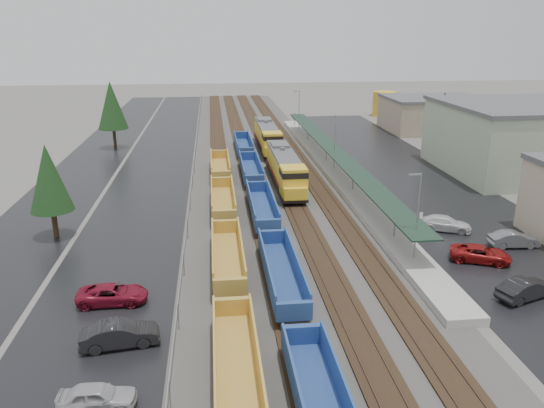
{
  "coord_description": "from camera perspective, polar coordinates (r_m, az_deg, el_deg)",
  "views": [
    {
      "loc": [
        -6.86,
        -19.03,
        18.84
      ],
      "look_at": [
        -1.11,
        31.63,
        2.0
      ],
      "focal_mm": 35.0,
      "sensor_mm": 36.0,
      "label": 1
    }
  ],
  "objects": [
    {
      "name": "well_string_blue",
      "position": [
        48.12,
        -0.22,
        -3.35
      ],
      "size": [
        2.45,
        92.61,
        2.17
      ],
      "color": "navy",
      "rests_on": "ground"
    },
    {
      "name": "distant_hills",
      "position": [
        236.2,
        6.36,
        13.6
      ],
      "size": [
        301.0,
        140.0,
        25.2
      ],
      "color": "#4D5945",
      "rests_on": "ground"
    },
    {
      "name": "tree_west_far",
      "position": [
        91.24,
        -16.88,
        10.13
      ],
      "size": [
        4.84,
        4.84,
        11.0
      ],
      "color": "#332316",
      "rests_on": "ground"
    },
    {
      "name": "parked_car_west_b",
      "position": [
        35.22,
        -16.05,
        -13.34
      ],
      "size": [
        2.38,
        5.05,
        1.6
      ],
      "primitive_type": "imported",
      "rotation": [
        0.0,
        0.0,
        1.72
      ],
      "color": "black",
      "rests_on": "ground"
    },
    {
      "name": "locomotive_lead",
      "position": [
        66.18,
        1.43,
        3.81
      ],
      "size": [
        2.9,
        19.1,
        4.32
      ],
      "color": "black",
      "rests_on": "ground"
    },
    {
      "name": "parked_car_west_a",
      "position": [
        30.65,
        -18.29,
        -19.11
      ],
      "size": [
        1.67,
        4.07,
        1.38
      ],
      "primitive_type": "imported",
      "rotation": [
        0.0,
        0.0,
        1.56
      ],
      "color": "#AFAEB3",
      "rests_on": "ground"
    },
    {
      "name": "parked_car_east_b",
      "position": [
        48.56,
        21.53,
        -5.01
      ],
      "size": [
        4.05,
        5.51,
        1.39
      ],
      "primitive_type": "imported",
      "rotation": [
        0.0,
        0.0,
        1.18
      ],
      "color": "maroon",
      "rests_on": "ground"
    },
    {
      "name": "tree_west_near",
      "position": [
        52.94,
        -22.89,
        2.58
      ],
      "size": [
        3.96,
        3.96,
        9.0
      ],
      "color": "#332316",
      "rests_on": "ground"
    },
    {
      "name": "parked_car_east_c",
      "position": [
        54.69,
        18.12,
        -2.01
      ],
      "size": [
        3.8,
        5.37,
        1.44
      ],
      "primitive_type": "imported",
      "rotation": [
        0.0,
        0.0,
        1.17
      ],
      "color": "silver",
      "rests_on": "ground"
    },
    {
      "name": "well_string_yellow",
      "position": [
        43.76,
        -4.81,
        -5.69
      ],
      "size": [
        2.48,
        72.93,
        2.2
      ],
      "color": "#B79032",
      "rests_on": "ground"
    },
    {
      "name": "parked_car_east_a",
      "position": [
        43.44,
        25.61,
        -8.24
      ],
      "size": [
        3.16,
        4.96,
        1.54
      ],
      "primitive_type": "imported",
      "rotation": [
        0.0,
        0.0,
        1.93
      ],
      "color": "black",
      "rests_on": "ground"
    },
    {
      "name": "parked_car_east_e",
      "position": [
        52.85,
        24.55,
        -3.5
      ],
      "size": [
        1.77,
        4.5,
        1.46
      ],
      "primitive_type": "imported",
      "rotation": [
        0.0,
        0.0,
        1.52
      ],
      "color": "slate",
      "rests_on": "ground"
    },
    {
      "name": "west_road",
      "position": [
        83.24,
        -18.93,
        4.21
      ],
      "size": [
        9.0,
        160.0,
        0.02
      ],
      "primitive_type": "cube",
      "color": "black",
      "rests_on": "ground"
    },
    {
      "name": "station_platform",
      "position": [
        73.22,
        6.66,
        3.84
      ],
      "size": [
        3.0,
        80.0,
        8.0
      ],
      "color": "#9E9B93",
      "rests_on": "ground"
    },
    {
      "name": "east_commuter_lot",
      "position": [
        76.08,
        13.64,
        3.42
      ],
      "size": [
        16.0,
        100.0,
        0.02
      ],
      "primitive_type": "cube",
      "color": "black",
      "rests_on": "ground"
    },
    {
      "name": "tree_east",
      "position": [
        85.45,
        17.92,
        9.08
      ],
      "size": [
        4.4,
        4.4,
        10.0
      ],
      "color": "#332316",
      "rests_on": "ground"
    },
    {
      "name": "chainlink_fence",
      "position": [
        79.41,
        -8.26,
        5.55
      ],
      "size": [
        0.08,
        160.04,
        2.02
      ],
      "color": "gray",
      "rests_on": "ground"
    },
    {
      "name": "locomotive_trail",
      "position": [
        86.52,
        -0.48,
        7.27
      ],
      "size": [
        2.9,
        19.1,
        4.32
      ],
      "color": "black",
      "rests_on": "ground"
    },
    {
      "name": "trackbed",
      "position": [
        81.5,
        -1.48,
        5.02
      ],
      "size": [
        14.6,
        160.0,
        0.22
      ],
      "color": "black",
      "rests_on": "ground"
    },
    {
      "name": "west_parking_lot",
      "position": [
        81.65,
        -12.05,
        4.54
      ],
      "size": [
        10.0,
        160.0,
        0.02
      ],
      "primitive_type": "cube",
      "color": "black",
      "rests_on": "ground"
    },
    {
      "name": "parked_car_west_c",
      "position": [
        40.36,
        -16.78,
        -9.29
      ],
      "size": [
        2.31,
        5.0,
        1.39
      ],
      "primitive_type": "imported",
      "rotation": [
        0.0,
        0.0,
        1.57
      ],
      "color": "maroon",
      "rests_on": "ground"
    },
    {
      "name": "ballast_strip",
      "position": [
        81.52,
        -1.48,
        4.94
      ],
      "size": [
        20.0,
        160.0,
        0.08
      ],
      "primitive_type": "cube",
      "color": "#302D2B",
      "rests_on": "ground"
    },
    {
      "name": "storage_tank",
      "position": [
        125.23,
        12.03,
        10.5
      ],
      "size": [
        5.48,
        5.48,
        5.48
      ],
      "primitive_type": "cylinder",
      "color": "gold",
      "rests_on": "ground"
    }
  ]
}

